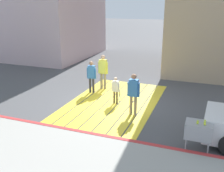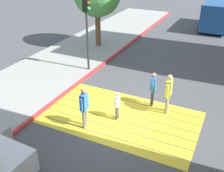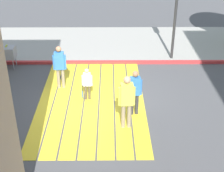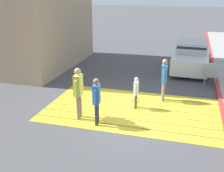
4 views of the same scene
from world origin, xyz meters
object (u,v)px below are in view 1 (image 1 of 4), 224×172
pedestrian_adult_side (103,69)px  pedestrian_adult_lead (91,75)px  pedestrian_adult_trailing (133,91)px  pedestrian_child_with_racket (116,89)px  tennis_ball_cart (199,130)px

pedestrian_adult_side → pedestrian_adult_lead: bearing=157.9°
pedestrian_adult_lead → pedestrian_adult_trailing: pedestrian_adult_trailing is taller
pedestrian_adult_lead → pedestrian_adult_side: 0.83m
pedestrian_adult_side → pedestrian_child_with_racket: 2.22m
pedestrian_adult_side → pedestrian_adult_trailing: bearing=-137.6°
tennis_ball_cart → pedestrian_adult_side: size_ratio=0.56×
pedestrian_adult_lead → pedestrian_adult_trailing: (-1.88, -2.71, 0.06)m
pedestrian_adult_trailing → pedestrian_adult_side: (2.64, 2.40, 0.05)m
pedestrian_adult_lead → pedestrian_child_with_racket: size_ratio=1.31×
tennis_ball_cart → pedestrian_adult_lead: size_ratio=0.63×
pedestrian_adult_trailing → pedestrian_child_with_racket: pedestrian_adult_trailing is taller
pedestrian_adult_lead → tennis_ball_cart: bearing=-125.3°
tennis_ball_cart → pedestrian_child_with_racket: size_ratio=0.82×
pedestrian_child_with_racket → pedestrian_adult_trailing: bearing=-130.1°
tennis_ball_cart → pedestrian_adult_trailing: size_ratio=0.59×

